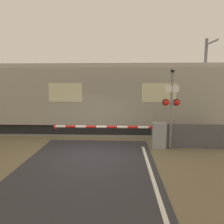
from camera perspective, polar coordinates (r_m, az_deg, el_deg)
The scene contains 7 objects.
ground_plane at distance 9.32m, azimuth -4.99°, elevation -10.77°, with size 80.00×80.00×0.00m, color #6B6047.
track_bed at distance 13.47m, azimuth -2.53°, elevation -4.77°, with size 36.00×3.20×0.13m.
train at distance 13.47m, azimuth -10.51°, elevation 3.74°, with size 18.26×2.79×3.97m.
crossing_barrier at distance 10.03m, azimuth 10.02°, elevation -5.69°, with size 5.11×0.44×1.16m.
signal_post at distance 9.95m, azimuth 15.26°, elevation 2.05°, with size 0.77×0.26×3.54m.
catenary_pole at distance 16.53m, azimuth 23.05°, elevation 7.66°, with size 0.20×1.90×5.88m.
roadside_fence at distance 10.56m, azimuth 21.12°, elevation -5.93°, with size 3.26×0.06×1.10m.
Camera 1 is at (1.21, -8.75, 2.98)m, focal length 35.00 mm.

